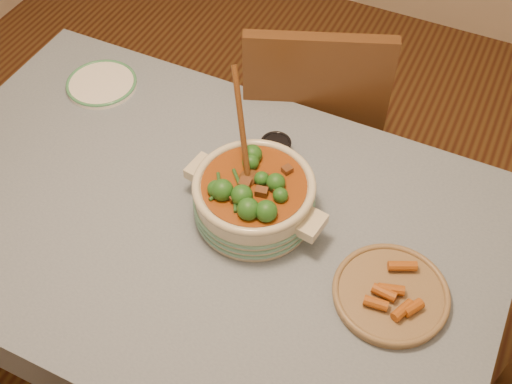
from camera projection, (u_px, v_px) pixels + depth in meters
floor at (210, 341)px, 2.35m from camera, size 4.50×4.50×0.00m
dining_table at (198, 236)px, 1.84m from camera, size 1.68×1.08×0.76m
stew_casserole at (254, 195)px, 1.71m from camera, size 0.42×0.36×0.39m
white_plate at (102, 84)px, 2.10m from camera, size 0.23×0.23×0.02m
condiment_bowl at (276, 147)px, 1.90m from camera, size 0.10×0.10×0.05m
fried_plate at (391, 293)px, 1.59m from camera, size 0.36×0.36×0.05m
chair_far at (312, 115)px, 2.29m from camera, size 0.61×0.61×1.00m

